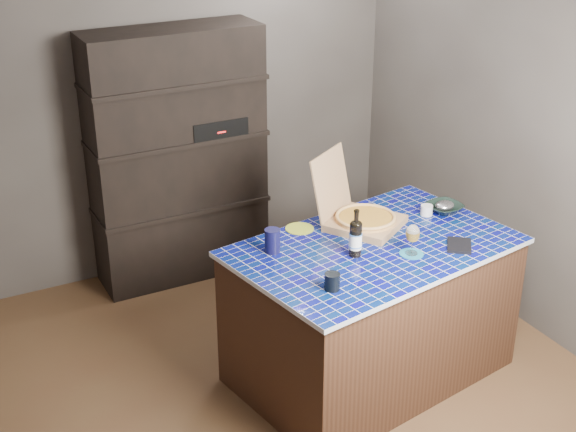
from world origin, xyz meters
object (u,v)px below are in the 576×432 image
pizza_box (362,217)px  bowl (445,208)px  kitchen_island (371,310)px  wine_glass (413,234)px  mead_bottle (356,238)px  dvd_case (459,245)px

pizza_box → bowl: 0.56m
kitchen_island → bowl: size_ratio=8.19×
pizza_box → wine_glass: pizza_box is taller
mead_bottle → wine_glass: size_ratio=1.58×
wine_glass → dvd_case: bearing=-9.4°
kitchen_island → dvd_case: 0.64m
wine_glass → bowl: wine_glass is taller
kitchen_island → dvd_case: bearing=-40.1°
dvd_case → wine_glass: bearing=-150.9°
wine_glass → dvd_case: (0.29, -0.05, -0.12)m
pizza_box → mead_bottle: size_ratio=2.19×
pizza_box → bowl: size_ratio=2.87×
mead_bottle → bowl: size_ratio=1.31×
dvd_case → bowl: bearing=100.8°
pizza_box → wine_glass: bearing=-115.9°
kitchen_island → bowl: bearing=5.9°
dvd_case → kitchen_island: bearing=-171.8°
dvd_case → pizza_box: bearing=163.5°
pizza_box → bowl: (0.55, -0.07, -0.03)m
kitchen_island → pizza_box: pizza_box is taller
mead_bottle → wine_glass: 0.31m
pizza_box → dvd_case: (0.34, -0.48, -0.05)m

